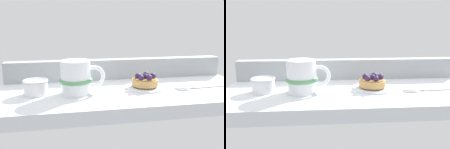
{
  "view_description": "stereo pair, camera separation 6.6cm",
  "coord_description": "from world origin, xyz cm",
  "views": [
    {
      "loc": [
        -16.4,
        -63.96,
        19.2
      ],
      "look_at": [
        -4.63,
        -0.98,
        4.65
      ],
      "focal_mm": 38.29,
      "sensor_mm": 36.0,
      "label": 1
    },
    {
      "loc": [
        -9.9,
        -64.83,
        19.2
      ],
      "look_at": [
        -4.63,
        -0.98,
        4.65
      ],
      "focal_mm": 38.29,
      "sensor_mm": 36.0,
      "label": 2
    }
  ],
  "objects": [
    {
      "name": "window_rail_back",
      "position": [
        0.0,
        13.28,
        3.28
      ],
      "size": [
        72.08,
        4.06,
        6.56
      ],
      "primitive_type": "cube",
      "color": "#9EA3A8",
      "rests_on": "ground_plane"
    },
    {
      "name": "dessert_fork",
      "position": [
        21.79,
        -3.1,
        0.3
      ],
      "size": [
        17.69,
        2.84,
        0.6
      ],
      "color": "#B7B7BC",
      "rests_on": "ground_plane"
    },
    {
      "name": "sugar_bowl",
      "position": [
        -25.08,
        -0.54,
        2.12
      ],
      "size": [
        6.6,
        6.6,
        3.96
      ],
      "color": "white",
      "rests_on": "ground_plane"
    },
    {
      "name": "coffee_mug",
      "position": [
        -14.23,
        -1.75,
        4.39
      ],
      "size": [
        12.33,
        8.95,
        8.99
      ],
      "color": "white",
      "rests_on": "ground_plane"
    },
    {
      "name": "raspberry_tart",
      "position": [
        5.29,
        -0.21,
        2.2
      ],
      "size": [
        7.46,
        7.46,
        3.55
      ],
      "color": "tan",
      "rests_on": "dessert_plate"
    },
    {
      "name": "ground_plane",
      "position": [
        0.0,
        0.0,
        -1.76
      ],
      "size": [
        73.55,
        30.62,
        3.53
      ],
      "primitive_type": "cube",
      "color": "silver"
    },
    {
      "name": "dessert_plate",
      "position": [
        5.27,
        -0.21,
        0.39
      ],
      "size": [
        11.41,
        11.41,
        0.84
      ],
      "color": "silver",
      "rests_on": "ground_plane"
    }
  ]
}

